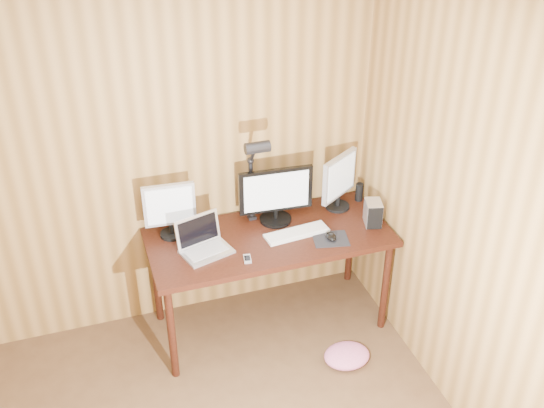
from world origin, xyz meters
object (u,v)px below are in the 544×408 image
monitor_left (170,209)px  speaker (359,192)px  monitor_right (339,180)px  desk (266,245)px  hard_drive (373,213)px  keyboard (297,233)px  mouse (331,236)px  phone (247,259)px  laptop (203,243)px  monitor_center (276,195)px  desk_lamp (254,169)px

monitor_left → speaker: size_ratio=2.86×
monitor_right → desk: bearing=157.9°
desk → hard_drive: hard_drive is taller
keyboard → hard_drive: 0.54m
desk → mouse: (0.36, -0.24, 0.14)m
mouse → desk: bearing=159.6°
phone → laptop: bearing=150.9°
monitor_center → monitor_right: 0.47m
mouse → phone: (-0.58, -0.04, -0.02)m
mouse → hard_drive: size_ratio=0.62×
monitor_left → speaker: bearing=5.3°
monitor_center → laptop: monitor_center is taller
monitor_left → mouse: size_ratio=3.54×
laptop → keyboard: size_ratio=0.81×
monitor_left → phone: monitor_left is taller
hard_drive → monitor_left: bearing=-176.6°
desk_lamp → keyboard: bearing=-60.3°
hard_drive → mouse: bearing=-150.0°
monitor_right → mouse: monitor_right is taller
monitor_right → speaker: monitor_right is taller
monitor_right → keyboard: bearing=176.9°
desk → desk_lamp: 0.56m
monitor_left → phone: size_ratio=3.98×
monitor_right → phone: monitor_right is taller
desk → keyboard: bearing=-33.8°
monitor_center → monitor_left: monitor_center is taller
laptop → hard_drive: (1.16, -0.06, 0.03)m
monitor_right → phone: (-0.78, -0.40, -0.21)m
hard_drive → phone: 0.93m
monitor_center → monitor_right: bearing=6.6°
mouse → desk_lamp: (-0.42, 0.33, 0.41)m
monitor_center → speaker: bearing=9.8°
desk → phone: bearing=-127.2°
laptop → speaker: laptop is taller
monitor_right → speaker: (0.19, 0.05, -0.15)m
monitor_center → monitor_right: (0.47, 0.02, 0.02)m
mouse → speaker: bearing=59.1°
keyboard → speaker: 0.64m
monitor_left → laptop: size_ratio=1.07×
laptop → speaker: bearing=-4.7°
desk → monitor_right: (0.57, 0.11, 0.34)m
monitor_center → desk_lamp: bearing=-175.1°
monitor_right → laptop: (-1.02, -0.20, -0.16)m
hard_drive → phone: hard_drive is taller
phone → speaker: (0.97, 0.44, 0.06)m
hard_drive → speaker: bearing=97.3°
speaker → monitor_left: bearing=-178.9°
desk → speaker: 0.79m
monitor_center → desk_lamp: desk_lamp is taller
desk → phone: size_ratio=16.70×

